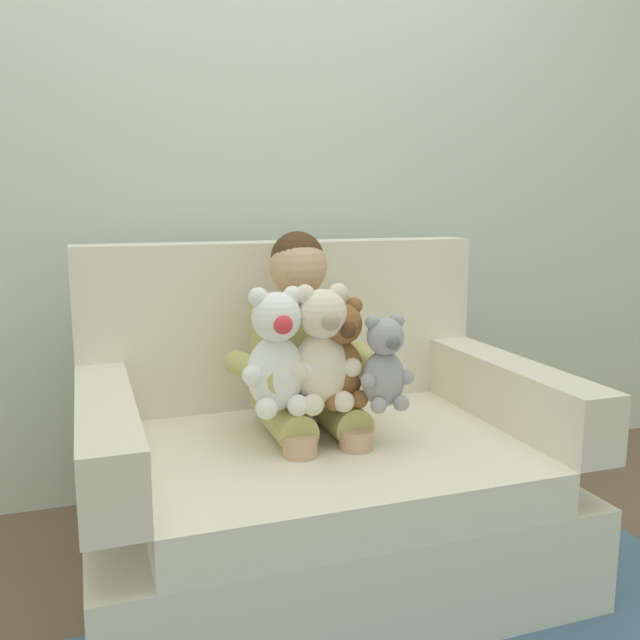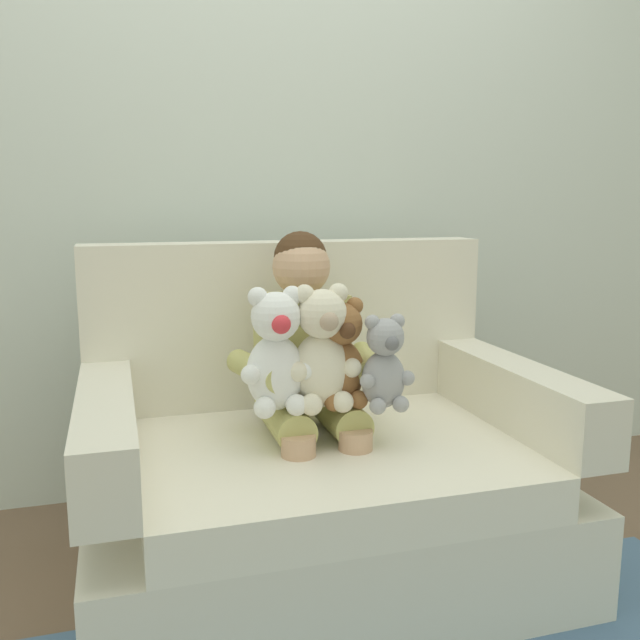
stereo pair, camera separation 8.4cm
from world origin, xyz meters
name	(u,v)px [view 1 (the left image)]	position (x,y,z in m)	size (l,w,h in m)	color
ground_plane	(322,572)	(0.00, 0.00, 0.00)	(8.00, 8.00, 0.00)	brown
back_wall	(252,142)	(0.00, 0.78, 1.30)	(6.00, 0.10, 2.60)	silver
armchair	(317,472)	(0.00, 0.05, 0.30)	(1.31, 0.92, 0.96)	silver
seated_child	(306,360)	(-0.02, 0.08, 0.63)	(0.45, 0.39, 0.82)	tan
plush_brown	(340,356)	(0.03, -0.06, 0.67)	(0.18, 0.15, 0.30)	brown
plush_grey	(385,365)	(0.14, -0.12, 0.65)	(0.16, 0.13, 0.26)	#9E9EA3
plush_cream	(322,351)	(-0.02, -0.07, 0.69)	(0.20, 0.17, 0.34)	silver
plush_white	(277,354)	(-0.15, -0.06, 0.69)	(0.20, 0.16, 0.34)	white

